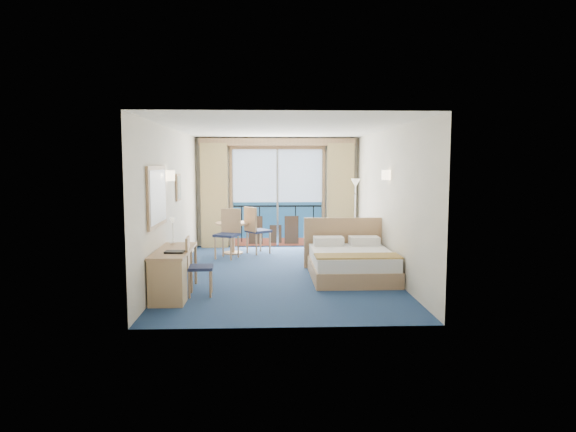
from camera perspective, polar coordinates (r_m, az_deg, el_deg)
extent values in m
plane|color=navy|center=(9.76, -0.76, -6.33)|extent=(6.50, 6.50, 0.00)
cube|color=white|center=(12.82, -1.18, 2.69)|extent=(4.00, 0.02, 2.70)
cube|color=white|center=(6.32, 0.05, -0.60)|extent=(4.00, 0.02, 2.70)
cube|color=white|center=(9.72, -12.71, 1.53)|extent=(0.02, 6.50, 2.70)
cube|color=white|center=(9.83, 11.03, 1.61)|extent=(0.02, 6.50, 2.70)
cube|color=white|center=(9.56, -0.78, 9.76)|extent=(4.00, 6.50, 0.02)
cube|color=navy|center=(12.85, -1.17, -0.85)|extent=(2.20, 0.02, 1.08)
cube|color=#A4B7D7|center=(12.76, -1.18, 4.51)|extent=(2.20, 0.02, 1.32)
cube|color=#97432F|center=(12.91, -1.16, -2.87)|extent=(2.20, 0.02, 0.20)
cube|color=black|center=(12.80, -1.17, 1.11)|extent=(2.20, 0.02, 0.04)
cube|color=tan|center=(12.76, -1.18, 7.66)|extent=(2.36, 0.03, 0.12)
cube|color=tan|center=(12.81, -6.33, 1.98)|extent=(0.06, 0.03, 2.40)
cube|color=tan|center=(12.85, 3.96, 2.01)|extent=(0.06, 0.03, 2.40)
cube|color=silver|center=(12.77, -1.17, 2.00)|extent=(0.05, 0.02, 2.40)
cube|color=#3D291B|center=(12.87, 0.39, -1.55)|extent=(0.35, 0.02, 0.70)
cube|color=#3D291B|center=(12.86, -3.62, -1.57)|extent=(0.35, 0.02, 0.70)
cube|color=#3D291B|center=(12.87, -1.39, -2.00)|extent=(0.30, 0.02, 0.45)
cube|color=black|center=(12.85, -5.18, -0.91)|extent=(0.02, 0.01, 0.90)
cube|color=black|center=(12.84, -3.17, -0.90)|extent=(0.03, 0.01, 0.90)
cube|color=black|center=(12.84, -1.17, -0.89)|extent=(0.03, 0.01, 0.90)
cube|color=black|center=(12.86, 0.84, -0.88)|extent=(0.03, 0.01, 0.90)
cube|color=black|center=(12.89, 2.84, -0.87)|extent=(0.02, 0.01, 0.90)
cube|color=tan|center=(12.69, -8.18, 2.26)|extent=(0.65, 0.22, 2.55)
cube|color=tan|center=(12.76, 5.82, 2.30)|extent=(0.65, 0.22, 2.55)
cube|color=tan|center=(12.65, -1.17, 8.22)|extent=(3.80, 0.25, 0.18)
cube|color=tan|center=(8.23, -14.37, 2.12)|extent=(0.04, 1.25, 0.95)
cube|color=#B1BCC4|center=(8.23, -14.21, 2.12)|extent=(0.01, 1.12, 0.82)
cube|color=tan|center=(10.14, -12.09, 3.13)|extent=(0.03, 0.42, 0.52)
cube|color=gray|center=(10.14, -11.98, 3.13)|extent=(0.01, 0.34, 0.44)
cylinder|color=beige|center=(9.09, -13.02, 4.38)|extent=(0.18, 0.18, 0.18)
cylinder|color=beige|center=(9.64, 10.89, 4.51)|extent=(0.18, 0.18, 0.18)
cube|color=tan|center=(9.36, 7.08, -6.06)|extent=(1.45, 1.81, 0.27)
cube|color=white|center=(9.31, 7.10, -4.56)|extent=(1.39, 1.76, 0.23)
cube|color=#A4813F|center=(8.71, 7.74, -4.43)|extent=(1.43, 0.50, 0.03)
cube|color=white|center=(9.86, 4.52, -2.79)|extent=(0.56, 0.36, 0.16)
cube|color=white|center=(9.97, 8.45, -2.75)|extent=(0.56, 0.36, 0.16)
cube|color=tan|center=(10.21, 6.23, -2.97)|extent=(1.58, 0.05, 1.00)
cube|color=tan|center=(10.58, 8.84, -4.01)|extent=(0.40, 0.38, 0.52)
cube|color=silver|center=(10.54, 8.80, -2.39)|extent=(0.19, 0.16, 0.08)
imported|color=#464B55|center=(11.28, 5.33, -2.81)|extent=(0.96, 0.98, 0.73)
cylinder|color=silver|center=(12.11, 7.42, -3.90)|extent=(0.24, 0.24, 0.03)
cylinder|color=silver|center=(12.00, 7.47, -0.19)|extent=(0.03, 0.03, 1.61)
cone|color=white|center=(11.95, 7.52, 3.66)|extent=(0.21, 0.21, 0.19)
cube|color=tan|center=(8.22, -12.60, -3.79)|extent=(0.53, 1.54, 0.04)
cube|color=tan|center=(7.78, -13.23, -7.06)|extent=(0.50, 0.46, 0.68)
cylinder|color=tan|center=(8.52, -13.88, -5.96)|extent=(0.05, 0.05, 0.68)
cylinder|color=tan|center=(8.44, -10.73, -6.00)|extent=(0.05, 0.05, 0.68)
cylinder|color=tan|center=(9.03, -13.21, -5.28)|extent=(0.05, 0.05, 0.68)
cylinder|color=tan|center=(8.95, -10.23, -5.31)|extent=(0.05, 0.05, 0.68)
cube|color=#1E2646|center=(8.16, -9.72, -5.67)|extent=(0.42, 0.42, 0.05)
cube|color=tan|center=(8.13, -11.08, -3.98)|extent=(0.06, 0.40, 0.47)
cylinder|color=tan|center=(8.04, -8.63, -7.50)|extent=(0.03, 0.03, 0.42)
cylinder|color=tan|center=(8.35, -8.52, -6.99)|extent=(0.03, 0.03, 0.42)
cylinder|color=tan|center=(8.07, -10.91, -7.50)|extent=(0.03, 0.03, 0.42)
cylinder|color=tan|center=(8.38, -10.72, -7.00)|extent=(0.03, 0.03, 0.42)
cube|color=black|center=(7.92, -12.49, -3.92)|extent=(0.29, 0.22, 0.03)
cylinder|color=silver|center=(8.75, -12.65, -2.90)|extent=(0.11, 0.11, 0.02)
cylinder|color=silver|center=(8.72, -12.67, -1.74)|extent=(0.02, 0.02, 0.38)
cone|color=white|center=(8.70, -12.70, -0.50)|extent=(0.10, 0.10, 0.09)
cylinder|color=tan|center=(11.79, -6.15, -0.80)|extent=(0.80, 0.80, 0.04)
cylinder|color=tan|center=(11.84, -6.13, -2.48)|extent=(0.08, 0.08, 0.70)
cylinder|color=tan|center=(11.89, -6.11, -4.08)|extent=(0.44, 0.44, 0.03)
cube|color=#1E2646|center=(11.79, -3.31, -1.67)|extent=(0.64, 0.64, 0.05)
cube|color=tan|center=(11.63, -4.20, -0.36)|extent=(0.31, 0.40, 0.55)
cylinder|color=tan|center=(11.78, -2.03, -2.99)|extent=(0.04, 0.04, 0.49)
cylinder|color=tan|center=(12.08, -3.08, -2.78)|extent=(0.04, 0.04, 0.49)
cylinder|color=tan|center=(11.57, -3.53, -3.17)|extent=(0.04, 0.04, 0.49)
cylinder|color=tan|center=(11.87, -4.56, -2.94)|extent=(0.04, 0.04, 0.49)
cube|color=#1E2646|center=(11.21, -6.82, -2.11)|extent=(0.60, 0.60, 0.05)
cube|color=tan|center=(11.37, -6.36, -0.55)|extent=(0.44, 0.21, 0.55)
cylinder|color=tan|center=(11.16, -8.09, -3.55)|extent=(0.04, 0.04, 0.49)
cylinder|color=tan|center=(11.00, -6.36, -3.67)|extent=(0.04, 0.04, 0.49)
cylinder|color=tan|center=(11.49, -7.23, -3.27)|extent=(0.04, 0.04, 0.49)
cylinder|color=tan|center=(11.33, -5.55, -3.38)|extent=(0.04, 0.04, 0.49)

